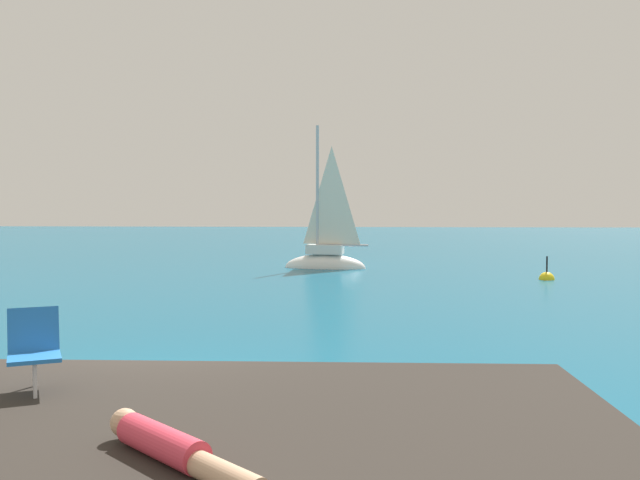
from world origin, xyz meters
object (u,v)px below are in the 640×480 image
object	(u,v)px
person_sunbather	(172,448)
beach_chair	(34,346)
sailboat_near	(325,260)
marker_buoy	(547,279)

from	to	relation	value
person_sunbather	beach_chair	xyz separation A→B (m)	(-1.91, 1.84, 0.33)
beach_chair	person_sunbather	bearing A→B (deg)	18.99
sailboat_near	marker_buoy	world-z (taller)	sailboat_near
person_sunbather	beach_chair	size ratio (longest dim) A/B	1.75
marker_buoy	sailboat_near	bearing A→B (deg)	153.12
marker_buoy	beach_chair	bearing A→B (deg)	-117.70
person_sunbather	marker_buoy	size ratio (longest dim) A/B	1.23
person_sunbather	sailboat_near	bearing A→B (deg)	132.96
person_sunbather	marker_buoy	world-z (taller)	person_sunbather
sailboat_near	person_sunbather	world-z (taller)	sailboat_near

